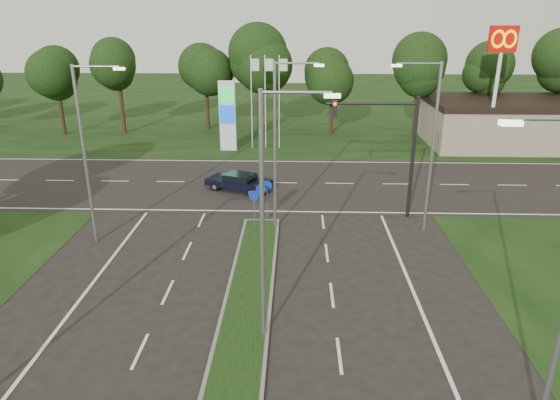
{
  "coord_description": "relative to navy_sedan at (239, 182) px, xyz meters",
  "views": [
    {
      "loc": [
        1.91,
        -9.43,
        11.09
      ],
      "look_at": [
        1.12,
        14.59,
        2.2
      ],
      "focal_mm": 32.0,
      "sensor_mm": 36.0,
      "label": 1
    }
  ],
  "objects": [
    {
      "name": "cross_road",
      "position": [
        1.91,
        1.68,
        -0.64
      ],
      "size": [
        160.0,
        12.0,
        0.02
      ],
      "primitive_type": "cube",
      "color": "black",
      "rests_on": "ground"
    },
    {
      "name": "mcdonalds_sign",
      "position": [
        19.91,
        9.65,
        7.35
      ],
      "size": [
        2.2,
        0.47,
        10.4
      ],
      "color": "silver",
      "rests_on": "ground"
    },
    {
      "name": "navy_sedan",
      "position": [
        0.0,
        0.0,
        0.0
      ],
      "size": [
        4.65,
        3.34,
        1.18
      ],
      "rotation": [
        0.0,
        0.0,
        1.16
      ],
      "color": "black",
      "rests_on": "ground"
    },
    {
      "name": "streetlight_left_far",
      "position": [
        -6.39,
        -8.32,
        4.44
      ],
      "size": [
        2.53,
        0.22,
        9.0
      ],
      "color": "gray",
      "rests_on": "ground"
    },
    {
      "name": "streetlight_median_far",
      "position": [
        2.91,
        -6.32,
        4.44
      ],
      "size": [
        2.53,
        0.22,
        9.0
      ],
      "color": "gray",
      "rests_on": "ground"
    },
    {
      "name": "traffic_signal",
      "position": [
        9.09,
        -4.32,
        4.02
      ],
      "size": [
        5.1,
        0.42,
        7.0
      ],
      "color": "black",
      "rests_on": "ground"
    },
    {
      "name": "treeline_far",
      "position": [
        2.01,
        17.62,
        6.2
      ],
      "size": [
        6.0,
        6.0,
        9.9
      ],
      "color": "black",
      "rests_on": "ground"
    },
    {
      "name": "streetlight_median_near",
      "position": [
        2.91,
        -16.32,
        4.44
      ],
      "size": [
        2.53,
        0.22,
        9.0
      ],
      "color": "gray",
      "rests_on": "ground"
    },
    {
      "name": "commercial_building",
      "position": [
        23.91,
        13.68,
        1.36
      ],
      "size": [
        16.0,
        9.0,
        4.0
      ],
      "primitive_type": "cube",
      "color": "gray",
      "rests_on": "ground"
    },
    {
      "name": "verge_far",
      "position": [
        1.91,
        32.68,
        -0.64
      ],
      "size": [
        160.0,
        50.0,
        0.02
      ],
      "primitive_type": "cube",
      "color": "black",
      "rests_on": "ground"
    },
    {
      "name": "gas_pylon",
      "position": [
        -1.88,
        10.73,
        2.56
      ],
      "size": [
        5.8,
        1.26,
        8.0
      ],
      "color": "silver",
      "rests_on": "ground"
    },
    {
      "name": "median_kerb",
      "position": [
        1.91,
        -18.32,
        -0.58
      ],
      "size": [
        2.0,
        26.0,
        0.12
      ],
      "primitive_type": "cube",
      "color": "slate",
      "rests_on": "ground"
    },
    {
      "name": "streetlight_right_far",
      "position": [
        10.7,
        -6.32,
        4.44
      ],
      "size": [
        2.53,
        0.22,
        9.0
      ],
      "rotation": [
        0.0,
        0.0,
        3.14
      ],
      "color": "gray",
      "rests_on": "ground"
    },
    {
      "name": "median_signs",
      "position": [
        1.91,
        -5.92,
        1.08
      ],
      "size": [
        1.16,
        1.76,
        2.38
      ],
      "color": "gray",
      "rests_on": "ground"
    }
  ]
}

